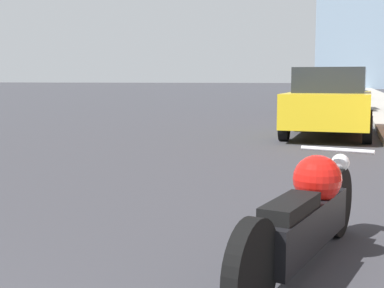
% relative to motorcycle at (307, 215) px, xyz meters
% --- Properties ---
extents(sidewalk, '(2.31, 240.00, 0.15)m').
position_rel_motorcycle_xyz_m(sidewalk, '(2.15, 36.21, -0.32)').
color(sidewalk, '#9E998E').
rests_on(sidewalk, ground_plane).
extents(motorcycle, '(0.83, 2.52, 0.81)m').
position_rel_motorcycle_xyz_m(motorcycle, '(0.00, 0.00, 0.00)').
color(motorcycle, black).
rests_on(motorcycle, ground_plane).
extents(parked_car_yellow, '(2.09, 4.00, 1.66)m').
position_rel_motorcycle_xyz_m(parked_car_yellow, '(-0.17, 9.36, 0.43)').
color(parked_car_yellow, gold).
rests_on(parked_car_yellow, ground_plane).
extents(parked_car_black, '(2.05, 4.29, 1.58)m').
position_rel_motorcycle_xyz_m(parked_car_black, '(-0.04, 19.56, 0.40)').
color(parked_car_black, black).
rests_on(parked_car_black, ground_plane).
extents(parked_car_blue, '(2.20, 4.21, 1.55)m').
position_rel_motorcycle_xyz_m(parked_car_blue, '(-0.06, 31.43, 0.38)').
color(parked_car_blue, '#1E3899').
rests_on(parked_car_blue, ground_plane).
extents(parked_car_red, '(2.22, 4.69, 1.52)m').
position_rel_motorcycle_xyz_m(parked_car_red, '(-0.27, 44.19, 0.37)').
color(parked_car_red, red).
rests_on(parked_car_red, ground_plane).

